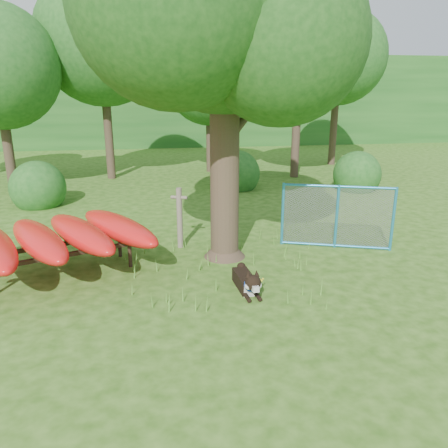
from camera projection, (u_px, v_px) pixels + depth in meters
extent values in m
plane|color=#275010|center=(224.00, 293.00, 8.32)|extent=(80.00, 80.00, 0.00)
cylinder|color=#37291E|center=(225.00, 148.00, 9.42)|extent=(0.84, 0.84, 4.99)
cone|color=#37291E|center=(225.00, 246.00, 10.08)|extent=(1.26, 1.26, 0.50)
sphere|color=#174513|center=(262.00, 31.00, 9.89)|extent=(3.59, 3.59, 3.59)
sphere|color=#174513|center=(175.00, 1.00, 7.64)|extent=(3.79, 3.79, 3.79)
sphere|color=#174513|center=(282.00, 40.00, 8.10)|extent=(3.19, 3.19, 3.19)
cylinder|color=#37291E|center=(248.00, 114.00, 9.53)|extent=(1.15, 1.10, 1.06)
cylinder|color=#37291E|center=(199.00, 96.00, 9.00)|extent=(1.18, 0.30, 1.02)
cylinder|color=#695B4E|center=(180.00, 218.00, 10.53)|extent=(0.18, 0.18, 1.49)
cylinder|color=#695B4E|center=(179.00, 197.00, 10.37)|extent=(0.40, 0.22, 0.08)
cylinder|color=black|center=(130.00, 256.00, 9.48)|extent=(0.11, 0.11, 0.51)
cylinder|color=black|center=(120.00, 246.00, 10.07)|extent=(0.11, 0.11, 0.51)
cube|color=black|center=(65.00, 255.00, 8.75)|extent=(2.89, 1.19, 0.08)
cube|color=black|center=(58.00, 245.00, 9.34)|extent=(2.89, 1.19, 0.08)
ellipsoid|color=red|center=(39.00, 240.00, 8.76)|extent=(2.05, 3.06, 0.49)
ellipsoid|color=red|center=(80.00, 233.00, 9.16)|extent=(2.13, 3.03, 0.49)
ellipsoid|color=red|center=(118.00, 227.00, 9.56)|extent=(2.21, 3.00, 0.49)
cube|color=black|center=(244.00, 281.00, 8.51)|extent=(0.35, 0.82, 0.27)
cube|color=beige|center=(250.00, 289.00, 8.19)|extent=(0.26, 0.18, 0.25)
sphere|color=black|center=(253.00, 283.00, 7.94)|extent=(0.30, 0.30, 0.30)
cube|color=beige|center=(255.00, 288.00, 7.82)|extent=(0.13, 0.17, 0.10)
sphere|color=beige|center=(248.00, 286.00, 7.91)|extent=(0.14, 0.14, 0.14)
sphere|color=beige|center=(258.00, 285.00, 7.95)|extent=(0.14, 0.14, 0.14)
cone|color=black|center=(248.00, 274.00, 7.92)|extent=(0.12, 0.14, 0.14)
cone|color=black|center=(257.00, 273.00, 7.95)|extent=(0.13, 0.15, 0.14)
cylinder|color=black|center=(247.00, 297.00, 8.03)|extent=(0.10, 0.35, 0.08)
cylinder|color=black|center=(257.00, 296.00, 8.08)|extent=(0.10, 0.35, 0.08)
sphere|color=black|center=(241.00, 267.00, 8.89)|extent=(0.18, 0.18, 0.18)
torus|color=#163AAC|center=(251.00, 284.00, 8.04)|extent=(0.29, 0.10, 0.29)
cylinder|color=#298AC3|center=(283.00, 214.00, 10.74)|extent=(0.09, 0.09, 1.56)
cylinder|color=#298AC3|center=(337.00, 217.00, 10.52)|extent=(0.09, 0.09, 1.56)
cylinder|color=#298AC3|center=(393.00, 220.00, 10.29)|extent=(0.09, 0.09, 1.56)
cylinder|color=#298AC3|center=(339.00, 187.00, 10.30)|extent=(2.46, 0.94, 0.06)
cylinder|color=#298AC3|center=(334.00, 245.00, 10.73)|extent=(2.46, 0.94, 0.06)
plane|color=gray|center=(337.00, 217.00, 10.52)|extent=(2.44, 0.89, 2.59)
cylinder|color=#5A9731|center=(260.00, 285.00, 8.37)|extent=(0.02, 0.02, 0.23)
sphere|color=yellow|center=(261.00, 280.00, 8.34)|extent=(0.04, 0.04, 0.04)
sphere|color=yellow|center=(263.00, 279.00, 8.35)|extent=(0.04, 0.04, 0.04)
sphere|color=yellow|center=(259.00, 280.00, 8.37)|extent=(0.04, 0.04, 0.04)
sphere|color=yellow|center=(262.00, 281.00, 8.30)|extent=(0.04, 0.04, 0.04)
sphere|color=yellow|center=(259.00, 280.00, 8.31)|extent=(0.04, 0.04, 0.04)
cylinder|color=#37291E|center=(6.00, 135.00, 16.11)|extent=(0.36, 0.36, 4.20)
cylinder|color=#37291E|center=(107.00, 117.00, 18.39)|extent=(0.36, 0.36, 5.25)
sphere|color=#1C531B|center=(101.00, 40.00, 17.51)|extent=(5.20, 5.20, 5.20)
cylinder|color=#37291E|center=(210.00, 130.00, 20.25)|extent=(0.36, 0.36, 3.85)
sphere|color=#1C531B|center=(209.00, 80.00, 19.60)|extent=(4.00, 4.00, 4.00)
cylinder|color=#37291E|center=(297.00, 122.00, 18.78)|extent=(0.36, 0.36, 4.76)
sphere|color=#1C531B|center=(300.00, 55.00, 17.98)|extent=(4.80, 4.80, 4.80)
cylinder|color=#37291E|center=(334.00, 116.00, 22.06)|extent=(0.36, 0.36, 4.90)
sphere|color=#1C531B|center=(339.00, 57.00, 21.24)|extent=(4.60, 4.60, 4.60)
sphere|color=#1C531B|center=(40.00, 206.00, 14.61)|extent=(1.80, 1.80, 1.80)
sphere|color=#1C531B|center=(356.00, 190.00, 16.88)|extent=(1.80, 1.80, 1.80)
sphere|color=#1C531B|center=(237.00, 189.00, 17.12)|extent=(1.80, 1.80, 1.80)
cube|color=#1C531B|center=(165.00, 100.00, 33.84)|extent=(80.00, 12.00, 6.00)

